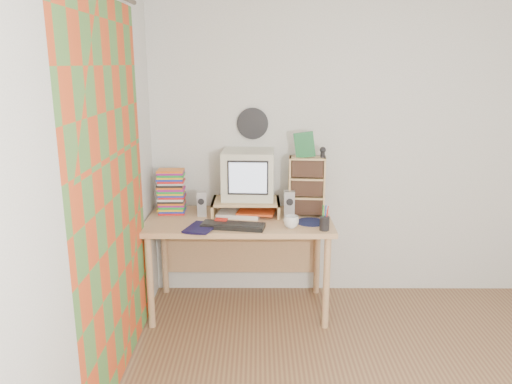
{
  "coord_description": "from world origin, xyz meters",
  "views": [
    {
      "loc": [
        -0.89,
        -2.24,
        1.89
      ],
      "look_at": [
        -0.9,
        1.33,
        0.97
      ],
      "focal_mm": 35.0,
      "sensor_mm": 36.0,
      "label": 1
    }
  ],
  "objects_px": {
    "desk": "(240,232)",
    "diary": "(189,225)",
    "crt_monitor": "(248,175)",
    "cd_rack": "(307,186)",
    "keyboard": "(233,226)",
    "dvd_stack": "(172,196)",
    "mug": "(291,222)"
  },
  "relations": [
    {
      "from": "dvd_stack",
      "to": "mug",
      "type": "height_order",
      "value": "dvd_stack"
    },
    {
      "from": "keyboard",
      "to": "cd_rack",
      "type": "xyz_separation_m",
      "value": [
        0.56,
        0.32,
        0.21
      ]
    },
    {
      "from": "desk",
      "to": "cd_rack",
      "type": "height_order",
      "value": "cd_rack"
    },
    {
      "from": "diary",
      "to": "cd_rack",
      "type": "bearing_deg",
      "value": 37.33
    },
    {
      "from": "dvd_stack",
      "to": "mug",
      "type": "xyz_separation_m",
      "value": [
        0.91,
        -0.36,
        -0.1
      ]
    },
    {
      "from": "cd_rack",
      "to": "desk",
      "type": "bearing_deg",
      "value": -171.34
    },
    {
      "from": "desk",
      "to": "crt_monitor",
      "type": "xyz_separation_m",
      "value": [
        0.07,
        0.09,
        0.44
      ]
    },
    {
      "from": "crt_monitor",
      "to": "diary",
      "type": "xyz_separation_m",
      "value": [
        -0.42,
        -0.38,
        -0.28
      ]
    },
    {
      "from": "dvd_stack",
      "to": "cd_rack",
      "type": "distance_m",
      "value": 1.06
    },
    {
      "from": "desk",
      "to": "cd_rack",
      "type": "distance_m",
      "value": 0.63
    },
    {
      "from": "mug",
      "to": "desk",
      "type": "bearing_deg",
      "value": 143.46
    },
    {
      "from": "crt_monitor",
      "to": "diary",
      "type": "relative_size",
      "value": 1.72
    },
    {
      "from": "crt_monitor",
      "to": "dvd_stack",
      "type": "xyz_separation_m",
      "value": [
        -0.6,
        -0.01,
        -0.16
      ]
    },
    {
      "from": "mug",
      "to": "diary",
      "type": "xyz_separation_m",
      "value": [
        -0.73,
        -0.01,
        -0.02
      ]
    },
    {
      "from": "keyboard",
      "to": "dvd_stack",
      "type": "xyz_separation_m",
      "value": [
        -0.5,
        0.36,
        0.13
      ]
    },
    {
      "from": "desk",
      "to": "diary",
      "type": "xyz_separation_m",
      "value": [
        -0.35,
        -0.29,
        0.16
      ]
    },
    {
      "from": "keyboard",
      "to": "mug",
      "type": "height_order",
      "value": "mug"
    },
    {
      "from": "desk",
      "to": "dvd_stack",
      "type": "xyz_separation_m",
      "value": [
        -0.53,
        0.08,
        0.28
      ]
    },
    {
      "from": "keyboard",
      "to": "crt_monitor",
      "type": "bearing_deg",
      "value": 84.42
    },
    {
      "from": "keyboard",
      "to": "diary",
      "type": "height_order",
      "value": "diary"
    },
    {
      "from": "crt_monitor",
      "to": "mug",
      "type": "xyz_separation_m",
      "value": [
        0.31,
        -0.37,
        -0.26
      ]
    },
    {
      "from": "keyboard",
      "to": "diary",
      "type": "relative_size",
      "value": 1.98
    },
    {
      "from": "keyboard",
      "to": "dvd_stack",
      "type": "relative_size",
      "value": 1.59
    },
    {
      "from": "keyboard",
      "to": "diary",
      "type": "bearing_deg",
      "value": -168.58
    },
    {
      "from": "desk",
      "to": "keyboard",
      "type": "relative_size",
      "value": 3.1
    },
    {
      "from": "desk",
      "to": "mug",
      "type": "distance_m",
      "value": 0.51
    },
    {
      "from": "dvd_stack",
      "to": "mug",
      "type": "relative_size",
      "value": 2.59
    },
    {
      "from": "cd_rack",
      "to": "mug",
      "type": "relative_size",
      "value": 4.15
    },
    {
      "from": "keyboard",
      "to": "cd_rack",
      "type": "height_order",
      "value": "cd_rack"
    },
    {
      "from": "crt_monitor",
      "to": "dvd_stack",
      "type": "distance_m",
      "value": 0.62
    },
    {
      "from": "diary",
      "to": "mug",
      "type": "bearing_deg",
      "value": 17.72
    },
    {
      "from": "crt_monitor",
      "to": "cd_rack",
      "type": "distance_m",
      "value": 0.46
    }
  ]
}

